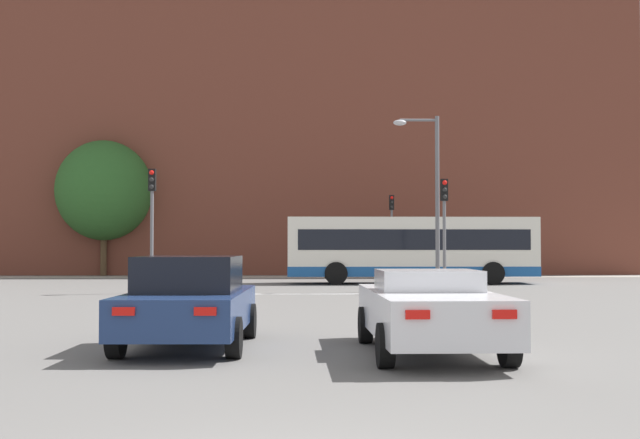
{
  "coord_description": "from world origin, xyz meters",
  "views": [
    {
      "loc": [
        -0.07,
        -5.48,
        1.73
      ],
      "look_at": [
        0.76,
        26.87,
        2.77
      ],
      "focal_mm": 45.0,
      "sensor_mm": 36.0,
      "label": 1
    }
  ],
  "objects_px": {
    "street_lamp_junction": "(430,184)",
    "car_roadster_right": "(429,310)",
    "bus_crossing_lead": "(411,248)",
    "traffic_light_far_right": "(392,222)",
    "traffic_light_near_left": "(152,210)",
    "pedestrian_waiting": "(484,260)",
    "traffic_light_near_right": "(444,216)",
    "car_saloon_left": "(189,302)"
  },
  "relations": [
    {
      "from": "car_roadster_right",
      "to": "street_lamp_junction",
      "type": "bearing_deg",
      "value": 79.86
    },
    {
      "from": "street_lamp_junction",
      "to": "car_roadster_right",
      "type": "bearing_deg",
      "value": -99.32
    },
    {
      "from": "car_saloon_left",
      "to": "bus_crossing_lead",
      "type": "height_order",
      "value": "bus_crossing_lead"
    },
    {
      "from": "traffic_light_near_right",
      "to": "street_lamp_junction",
      "type": "distance_m",
      "value": 1.71
    },
    {
      "from": "bus_crossing_lead",
      "to": "traffic_light_near_left",
      "type": "distance_m",
      "value": 12.58
    },
    {
      "from": "bus_crossing_lead",
      "to": "traffic_light_far_right",
      "type": "bearing_deg",
      "value": 0.25
    },
    {
      "from": "bus_crossing_lead",
      "to": "traffic_light_near_left",
      "type": "xyz_separation_m",
      "value": [
        -10.35,
        -7.01,
        1.41
      ]
    },
    {
      "from": "car_roadster_right",
      "to": "street_lamp_junction",
      "type": "relative_size",
      "value": 0.72
    },
    {
      "from": "traffic_light_far_right",
      "to": "pedestrian_waiting",
      "type": "relative_size",
      "value": 2.74
    },
    {
      "from": "bus_crossing_lead",
      "to": "traffic_light_near_right",
      "type": "distance_m",
      "value": 7.18
    },
    {
      "from": "traffic_light_far_right",
      "to": "traffic_light_near_right",
      "type": "xyz_separation_m",
      "value": [
        0.28,
        -14.24,
        -0.18
      ]
    },
    {
      "from": "traffic_light_far_right",
      "to": "traffic_light_near_left",
      "type": "relative_size",
      "value": 0.99
    },
    {
      "from": "pedestrian_waiting",
      "to": "street_lamp_junction",
      "type": "bearing_deg",
      "value": 68.13
    },
    {
      "from": "traffic_light_near_left",
      "to": "car_roadster_right",
      "type": "bearing_deg",
      "value": -65.55
    },
    {
      "from": "car_saloon_left",
      "to": "bus_crossing_lead",
      "type": "xyz_separation_m",
      "value": [
        6.88,
        22.39,
        0.82
      ]
    },
    {
      "from": "traffic_light_near_left",
      "to": "street_lamp_junction",
      "type": "distance_m",
      "value": 10.35
    },
    {
      "from": "car_roadster_right",
      "to": "street_lamp_junction",
      "type": "height_order",
      "value": "street_lamp_junction"
    },
    {
      "from": "car_saloon_left",
      "to": "traffic_light_near_right",
      "type": "bearing_deg",
      "value": 66.45
    },
    {
      "from": "bus_crossing_lead",
      "to": "pedestrian_waiting",
      "type": "xyz_separation_m",
      "value": [
        4.96,
        6.95,
        -0.65
      ]
    },
    {
      "from": "traffic_light_near_left",
      "to": "street_lamp_junction",
      "type": "height_order",
      "value": "street_lamp_junction"
    },
    {
      "from": "traffic_light_far_right",
      "to": "street_lamp_junction",
      "type": "relative_size",
      "value": 0.67
    },
    {
      "from": "traffic_light_far_right",
      "to": "pedestrian_waiting",
      "type": "bearing_deg",
      "value": -2.44
    },
    {
      "from": "traffic_light_far_right",
      "to": "traffic_light_near_left",
      "type": "xyz_separation_m",
      "value": [
        -10.32,
        -14.17,
        0.03
      ]
    },
    {
      "from": "car_roadster_right",
      "to": "traffic_light_near_left",
      "type": "relative_size",
      "value": 1.06
    },
    {
      "from": "car_roadster_right",
      "to": "traffic_light_near_left",
      "type": "xyz_separation_m",
      "value": [
        -7.4,
        16.27,
        2.3
      ]
    },
    {
      "from": "car_roadster_right",
      "to": "traffic_light_far_right",
      "type": "height_order",
      "value": "traffic_light_far_right"
    },
    {
      "from": "traffic_light_near_left",
      "to": "pedestrian_waiting",
      "type": "height_order",
      "value": "traffic_light_near_left"
    },
    {
      "from": "bus_crossing_lead",
      "to": "street_lamp_junction",
      "type": "bearing_deg",
      "value": 178.95
    },
    {
      "from": "pedestrian_waiting",
      "to": "car_saloon_left",
      "type": "bearing_deg",
      "value": 67.57
    },
    {
      "from": "car_roadster_right",
      "to": "traffic_light_far_right",
      "type": "relative_size",
      "value": 1.07
    },
    {
      "from": "traffic_light_near_right",
      "to": "car_roadster_right",
      "type": "bearing_deg",
      "value": -101.16
    },
    {
      "from": "street_lamp_junction",
      "to": "pedestrian_waiting",
      "type": "height_order",
      "value": "street_lamp_junction"
    },
    {
      "from": "bus_crossing_lead",
      "to": "street_lamp_junction",
      "type": "distance_m",
      "value": 6.45
    },
    {
      "from": "traffic_light_near_left",
      "to": "pedestrian_waiting",
      "type": "relative_size",
      "value": 2.77
    },
    {
      "from": "traffic_light_near_left",
      "to": "traffic_light_far_right",
      "type": "bearing_deg",
      "value": 53.95
    },
    {
      "from": "traffic_light_near_right",
      "to": "street_lamp_junction",
      "type": "bearing_deg",
      "value": 107.69
    },
    {
      "from": "car_saloon_left",
      "to": "bus_crossing_lead",
      "type": "relative_size",
      "value": 0.4
    },
    {
      "from": "street_lamp_junction",
      "to": "pedestrian_waiting",
      "type": "relative_size",
      "value": 4.08
    },
    {
      "from": "car_saloon_left",
      "to": "street_lamp_junction",
      "type": "distance_m",
      "value": 18.06
    },
    {
      "from": "bus_crossing_lead",
      "to": "street_lamp_junction",
      "type": "relative_size",
      "value": 1.68
    },
    {
      "from": "pedestrian_waiting",
      "to": "traffic_light_near_right",
      "type": "bearing_deg",
      "value": 70.97
    },
    {
      "from": "car_saloon_left",
      "to": "traffic_light_near_left",
      "type": "bearing_deg",
      "value": 104.11
    }
  ]
}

